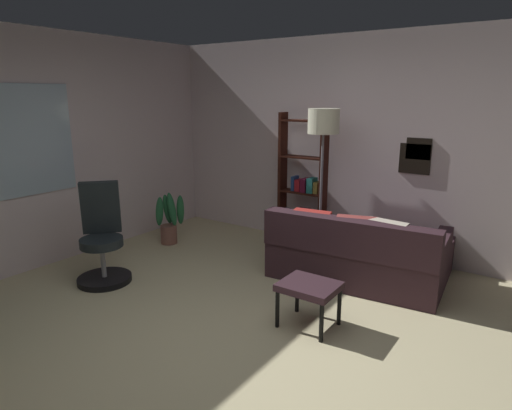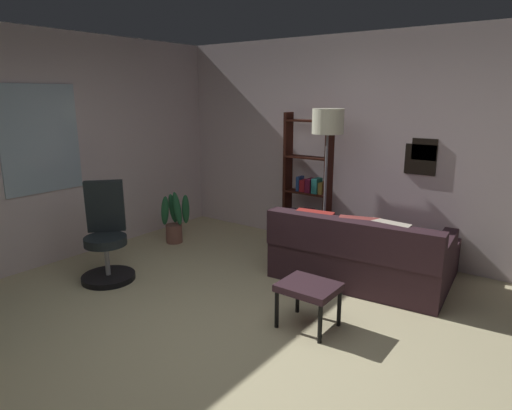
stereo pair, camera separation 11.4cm
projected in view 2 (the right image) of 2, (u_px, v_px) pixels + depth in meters
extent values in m
cube|color=beige|center=(232.00, 351.00, 3.54)|extent=(5.39, 5.73, 0.10)
cube|color=silver|center=(27.00, 152.00, 4.89)|extent=(5.39, 0.10, 2.66)
cube|color=silver|center=(40.00, 139.00, 4.93)|extent=(0.90, 0.03, 1.20)
cube|color=silver|center=(376.00, 147.00, 5.35)|extent=(0.10, 5.73, 2.66)
cube|color=black|center=(424.00, 149.00, 4.95)|extent=(0.02, 0.28, 0.24)
cube|color=black|center=(420.00, 160.00, 5.00)|extent=(0.02, 0.35, 0.34)
cube|color=#352027|center=(360.00, 262.00, 4.75)|extent=(1.07, 1.84, 0.39)
cube|color=#352027|center=(350.00, 238.00, 4.35)|extent=(0.35, 1.78, 0.36)
cube|color=#352027|center=(444.00, 250.00, 4.27)|extent=(0.93, 0.22, 0.20)
cube|color=#352027|center=(293.00, 224.00, 5.09)|extent=(0.93, 0.22, 0.20)
cube|color=#352027|center=(418.00, 247.00, 5.22)|extent=(0.82, 0.98, 0.39)
cube|color=#AF2B26|center=(315.00, 229.00, 4.66)|extent=(0.22, 0.42, 0.41)
cube|color=beige|center=(389.00, 242.00, 4.27)|extent=(0.19, 0.41, 0.41)
cube|color=#943C38|center=(359.00, 237.00, 4.42)|extent=(0.28, 0.43, 0.41)
cube|color=#352027|center=(309.00, 287.00, 3.74)|extent=(0.40, 0.48, 0.06)
cylinder|color=black|center=(320.00, 324.00, 3.53)|extent=(0.04, 0.04, 0.33)
cylinder|color=black|center=(339.00, 308.00, 3.80)|extent=(0.04, 0.04, 0.33)
cylinder|color=black|center=(277.00, 309.00, 3.77)|extent=(0.04, 0.04, 0.33)
cylinder|color=black|center=(298.00, 295.00, 4.04)|extent=(0.04, 0.04, 0.33)
cylinder|color=black|center=(109.00, 277.00, 4.77)|extent=(0.56, 0.56, 0.06)
cylinder|color=#B2B2B7|center=(107.00, 258.00, 4.72)|extent=(0.05, 0.05, 0.38)
cylinder|color=#1D2428|center=(105.00, 241.00, 4.67)|extent=(0.44, 0.44, 0.09)
cube|color=#1D2428|center=(105.00, 206.00, 4.77)|extent=(0.37, 0.35, 0.57)
cube|color=#34150D|center=(328.00, 184.00, 5.52)|extent=(0.18, 0.04, 1.73)
cube|color=#34150D|center=(288.00, 178.00, 5.87)|extent=(0.18, 0.04, 1.73)
cube|color=#34150D|center=(306.00, 227.00, 5.85)|extent=(0.18, 0.56, 0.02)
cube|color=#34150D|center=(307.00, 193.00, 5.73)|extent=(0.18, 0.56, 0.02)
cube|color=#34150D|center=(308.00, 157.00, 5.62)|extent=(0.18, 0.56, 0.02)
cube|color=#34150D|center=(309.00, 121.00, 5.51)|extent=(0.18, 0.56, 0.02)
cube|color=#9D2818|center=(320.00, 223.00, 5.71)|extent=(0.16, 0.07, 0.14)
cube|color=navy|center=(315.00, 221.00, 5.77)|extent=(0.13, 0.07, 0.16)
cube|color=beige|center=(310.00, 220.00, 5.80)|extent=(0.15, 0.05, 0.18)
cube|color=#266539|center=(306.00, 220.00, 5.85)|extent=(0.13, 0.05, 0.14)
cube|color=#862E7A|center=(302.00, 217.00, 5.88)|extent=(0.13, 0.07, 0.20)
cube|color=#C06B1C|center=(296.00, 218.00, 5.93)|extent=(0.15, 0.07, 0.16)
cube|color=#55435C|center=(291.00, 216.00, 5.98)|extent=(0.13, 0.07, 0.19)
cube|color=olive|center=(322.00, 188.00, 5.61)|extent=(0.14, 0.06, 0.15)
cube|color=#247A76|center=(317.00, 186.00, 5.64)|extent=(0.16, 0.08, 0.19)
cube|color=maroon|center=(310.00, 185.00, 5.69)|extent=(0.16, 0.07, 0.18)
cube|color=#A71B24|center=(304.00, 185.00, 5.75)|extent=(0.15, 0.07, 0.15)
cube|color=navy|center=(300.00, 183.00, 5.79)|extent=(0.14, 0.04, 0.19)
cylinder|color=slate|center=(323.00, 258.00, 5.36)|extent=(0.28, 0.28, 0.03)
cylinder|color=slate|center=(325.00, 198.00, 5.18)|extent=(0.03, 0.03, 1.48)
cylinder|color=#EFEECB|center=(328.00, 121.00, 4.97)|extent=(0.36, 0.36, 0.28)
cylinder|color=brown|center=(174.00, 234.00, 5.97)|extent=(0.22, 0.22, 0.25)
ellipsoid|color=#24653B|center=(177.00, 208.00, 5.90)|extent=(0.15, 0.24, 0.47)
ellipsoid|color=#24653B|center=(173.00, 208.00, 5.99)|extent=(0.18, 0.18, 0.41)
ellipsoid|color=#24653B|center=(186.00, 209.00, 5.93)|extent=(0.17, 0.18, 0.42)
ellipsoid|color=#24653B|center=(165.00, 211.00, 5.88)|extent=(0.15, 0.18, 0.41)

